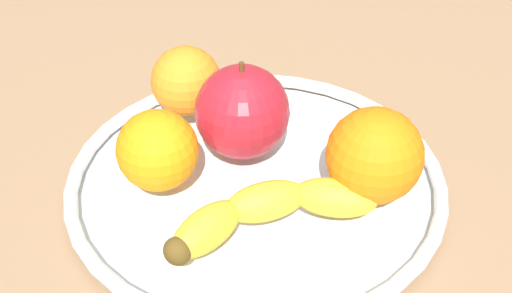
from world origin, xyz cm
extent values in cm
cube|color=#967454|center=(0.00, 0.00, -2.00)|extent=(160.51, 160.51, 4.00)
cylinder|color=silver|center=(0.00, 0.00, 0.30)|extent=(31.20, 31.20, 0.60)
torus|color=silver|center=(0.00, 0.00, 1.20)|extent=(32.50, 32.50, 1.20)
ellipsoid|color=gold|center=(-1.70, 7.62, 3.37)|extent=(6.72, 7.19, 3.15)
ellipsoid|color=gold|center=(2.73, 4.44, 3.37)|extent=(7.41, 5.34, 3.15)
ellipsoid|color=gold|center=(8.16, 3.85, 3.37)|extent=(7.12, 4.12, 3.15)
ellipsoid|color=brown|center=(11.15, 4.31, 3.37)|extent=(2.31, 2.48, 2.20)
sphere|color=#B31C2B|center=(-1.31, -3.36, 5.91)|extent=(8.21, 8.21, 8.21)
cylinder|color=#593819|center=(-1.31, -3.36, 10.21)|extent=(0.44, 0.44, 1.20)
sphere|color=orange|center=(-5.68, 7.87, 5.74)|extent=(7.87, 7.87, 7.87)
sphere|color=orange|center=(6.75, -4.43, 5.19)|extent=(6.79, 6.79, 6.79)
sphere|color=orange|center=(-1.18, -11.40, 5.08)|extent=(6.56, 6.56, 6.56)
camera|label=1|loc=(30.78, 36.28, 42.22)|focal=51.45mm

